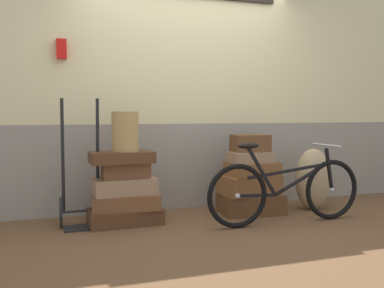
{
  "coord_description": "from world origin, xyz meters",
  "views": [
    {
      "loc": [
        -1.51,
        -3.86,
        1.1
      ],
      "look_at": [
        -0.15,
        0.15,
        0.79
      ],
      "focal_mm": 39.38,
      "sensor_mm": 36.0,
      "label": 1
    }
  ],
  "objects_px": {
    "suitcase_1": "(126,201)",
    "wicker_basket": "(125,132)",
    "suitcase_2": "(124,186)",
    "suitcase_5": "(251,203)",
    "bicycle": "(286,190)",
    "suitcase_4": "(122,157)",
    "suitcase_7": "(252,169)",
    "suitcase_6": "(249,184)",
    "suitcase_0": "(125,216)",
    "suitcase_3": "(126,170)",
    "suitcase_9": "(250,143)",
    "suitcase_8": "(250,157)",
    "burlap_sack": "(313,179)",
    "luggage_trolley": "(81,197)"
  },
  "relations": [
    {
      "from": "suitcase_1",
      "to": "suitcase_3",
      "type": "relative_size",
      "value": 1.44
    },
    {
      "from": "suitcase_6",
      "to": "suitcase_0",
      "type": "bearing_deg",
      "value": 176.73
    },
    {
      "from": "suitcase_4",
      "to": "suitcase_7",
      "type": "height_order",
      "value": "suitcase_4"
    },
    {
      "from": "suitcase_1",
      "to": "suitcase_5",
      "type": "relative_size",
      "value": 0.99
    },
    {
      "from": "suitcase_2",
      "to": "suitcase_8",
      "type": "height_order",
      "value": "suitcase_8"
    },
    {
      "from": "suitcase_0",
      "to": "wicker_basket",
      "type": "xyz_separation_m",
      "value": [
        0.01,
        -0.01,
        0.85
      ]
    },
    {
      "from": "suitcase_1",
      "to": "wicker_basket",
      "type": "bearing_deg",
      "value": -80.77
    },
    {
      "from": "suitcase_4",
      "to": "suitcase_5",
      "type": "height_order",
      "value": "suitcase_4"
    },
    {
      "from": "suitcase_9",
      "to": "burlap_sack",
      "type": "relative_size",
      "value": 0.55
    },
    {
      "from": "suitcase_9",
      "to": "luggage_trolley",
      "type": "xyz_separation_m",
      "value": [
        -1.8,
        0.04,
        -0.49
      ]
    },
    {
      "from": "suitcase_3",
      "to": "burlap_sack",
      "type": "bearing_deg",
      "value": -3.21
    },
    {
      "from": "bicycle",
      "to": "suitcase_6",
      "type": "bearing_deg",
      "value": 106.74
    },
    {
      "from": "suitcase_5",
      "to": "suitcase_1",
      "type": "bearing_deg",
      "value": -175.36
    },
    {
      "from": "suitcase_3",
      "to": "suitcase_2",
      "type": "bearing_deg",
      "value": -146.08
    },
    {
      "from": "bicycle",
      "to": "suitcase_9",
      "type": "bearing_deg",
      "value": 105.56
    },
    {
      "from": "suitcase_9",
      "to": "suitcase_3",
      "type": "bearing_deg",
      "value": -176.29
    },
    {
      "from": "suitcase_9",
      "to": "wicker_basket",
      "type": "distance_m",
      "value": 1.38
    },
    {
      "from": "suitcase_0",
      "to": "suitcase_8",
      "type": "relative_size",
      "value": 1.6
    },
    {
      "from": "suitcase_3",
      "to": "luggage_trolley",
      "type": "height_order",
      "value": "luggage_trolley"
    },
    {
      "from": "suitcase_2",
      "to": "suitcase_6",
      "type": "xyz_separation_m",
      "value": [
        1.38,
        0.01,
        -0.06
      ]
    },
    {
      "from": "suitcase_3",
      "to": "suitcase_8",
      "type": "height_order",
      "value": "suitcase_8"
    },
    {
      "from": "suitcase_5",
      "to": "suitcase_6",
      "type": "xyz_separation_m",
      "value": [
        -0.02,
        -0.0,
        0.21
      ]
    },
    {
      "from": "suitcase_1",
      "to": "suitcase_6",
      "type": "xyz_separation_m",
      "value": [
        1.36,
        0.01,
        0.09
      ]
    },
    {
      "from": "suitcase_5",
      "to": "bicycle",
      "type": "bearing_deg",
      "value": -71.77
    },
    {
      "from": "wicker_basket",
      "to": "bicycle",
      "type": "bearing_deg",
      "value": -17.74
    },
    {
      "from": "wicker_basket",
      "to": "suitcase_5",
      "type": "bearing_deg",
      "value": 1.07
    },
    {
      "from": "burlap_sack",
      "to": "bicycle",
      "type": "bearing_deg",
      "value": -144.17
    },
    {
      "from": "suitcase_0",
      "to": "suitcase_3",
      "type": "distance_m",
      "value": 0.46
    },
    {
      "from": "suitcase_9",
      "to": "suitcase_8",
      "type": "bearing_deg",
      "value": -117.17
    },
    {
      "from": "suitcase_2",
      "to": "suitcase_3",
      "type": "relative_size",
      "value": 1.34
    },
    {
      "from": "suitcase_7",
      "to": "wicker_basket",
      "type": "height_order",
      "value": "wicker_basket"
    },
    {
      "from": "wicker_basket",
      "to": "burlap_sack",
      "type": "xyz_separation_m",
      "value": [
        2.15,
        -0.03,
        -0.57
      ]
    },
    {
      "from": "suitcase_8",
      "to": "suitcase_5",
      "type": "bearing_deg",
      "value": 47.43
    },
    {
      "from": "suitcase_3",
      "to": "suitcase_6",
      "type": "height_order",
      "value": "suitcase_3"
    },
    {
      "from": "suitcase_2",
      "to": "suitcase_5",
      "type": "height_order",
      "value": "suitcase_2"
    },
    {
      "from": "suitcase_6",
      "to": "luggage_trolley",
      "type": "relative_size",
      "value": 0.49
    },
    {
      "from": "suitcase_2",
      "to": "suitcase_5",
      "type": "bearing_deg",
      "value": -3.34
    },
    {
      "from": "suitcase_2",
      "to": "suitcase_8",
      "type": "xyz_separation_m",
      "value": [
        1.36,
        -0.03,
        0.24
      ]
    },
    {
      "from": "suitcase_7",
      "to": "suitcase_8",
      "type": "distance_m",
      "value": 0.14
    },
    {
      "from": "burlap_sack",
      "to": "suitcase_6",
      "type": "bearing_deg",
      "value": 175.94
    },
    {
      "from": "suitcase_0",
      "to": "bicycle",
      "type": "height_order",
      "value": "bicycle"
    },
    {
      "from": "suitcase_4",
      "to": "suitcase_7",
      "type": "xyz_separation_m",
      "value": [
        1.43,
        0.02,
        -0.18
      ]
    },
    {
      "from": "suitcase_1",
      "to": "bicycle",
      "type": "xyz_separation_m",
      "value": [
        1.52,
        -0.5,
        0.11
      ]
    },
    {
      "from": "luggage_trolley",
      "to": "suitcase_0",
      "type": "bearing_deg",
      "value": -7.28
    },
    {
      "from": "suitcase_1",
      "to": "luggage_trolley",
      "type": "bearing_deg",
      "value": 177.05
    },
    {
      "from": "suitcase_0",
      "to": "burlap_sack",
      "type": "distance_m",
      "value": 2.17
    },
    {
      "from": "suitcase_4",
      "to": "suitcase_5",
      "type": "xyz_separation_m",
      "value": [
        1.43,
        0.05,
        -0.56
      ]
    },
    {
      "from": "suitcase_8",
      "to": "bicycle",
      "type": "height_order",
      "value": "bicycle"
    },
    {
      "from": "suitcase_4",
      "to": "burlap_sack",
      "type": "height_order",
      "value": "suitcase_4"
    },
    {
      "from": "suitcase_8",
      "to": "luggage_trolley",
      "type": "bearing_deg",
      "value": 177.84
    }
  ]
}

